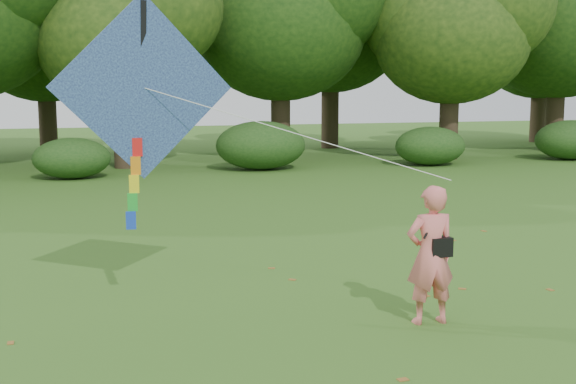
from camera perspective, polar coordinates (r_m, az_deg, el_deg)
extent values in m
plane|color=#265114|center=(10.33, 7.23, -9.65)|extent=(100.00, 100.00, 0.00)
imported|color=#F07371|center=(9.87, 11.18, -4.90)|extent=(0.71, 0.48, 1.88)
cube|color=black|center=(9.88, 11.90, -4.25)|extent=(0.30, 0.20, 0.26)
cylinder|color=black|center=(9.74, 11.37, -2.22)|extent=(0.33, 0.14, 0.47)
cube|color=#2542A2|center=(10.31, -11.39, 8.10)|extent=(2.56, 0.38, 2.57)
cube|color=black|center=(10.33, -11.40, 8.10)|extent=(0.14, 0.32, 2.35)
cylinder|color=white|center=(9.80, 0.43, 4.70)|extent=(3.81, 1.85, 1.23)
cube|color=red|center=(10.35, -11.82, 3.49)|extent=(0.14, 0.06, 0.26)
cube|color=orange|center=(10.37, -11.94, 2.05)|extent=(0.14, 0.06, 0.26)
cube|color=yellow|center=(10.40, -12.06, 0.62)|extent=(0.14, 0.06, 0.26)
cube|color=green|center=(10.43, -12.18, -0.80)|extent=(0.14, 0.06, 0.26)
cube|color=blue|center=(10.48, -12.30, -2.21)|extent=(0.14, 0.06, 0.26)
cylinder|color=#3A2D1E|center=(29.07, -12.86, 4.96)|extent=(0.80, 0.80, 3.15)
ellipsoid|color=#1E3F11|center=(29.08, -13.08, 11.53)|extent=(6.40, 6.40, 5.44)
cylinder|color=#3A2D1E|center=(32.28, -0.59, 5.94)|extent=(0.86, 0.86, 3.67)
ellipsoid|color=#1E3F11|center=(32.35, -0.60, 12.91)|extent=(7.60, 7.60, 6.46)
cylinder|color=#3A2D1E|center=(32.70, 12.59, 5.56)|extent=(0.83, 0.83, 3.43)
ellipsoid|color=#1E3F11|center=(32.74, 12.79, 11.84)|extent=(6.80, 6.80, 5.78)
cylinder|color=#3A2D1E|center=(38.22, 20.33, 5.88)|extent=(0.87, 0.87, 3.78)
ellipsoid|color=#1E3F11|center=(38.29, 20.64, 11.91)|extent=(7.80, 7.80, 6.63)
cylinder|color=#3A2D1E|center=(36.49, -18.46, 5.66)|extent=(0.84, 0.84, 3.50)
ellipsoid|color=#1E3F11|center=(36.53, -18.73, 11.42)|extent=(7.00, 7.00, 5.95)
cylinder|color=#3A2D1E|center=(37.80, 3.34, 6.54)|extent=(0.90, 0.90, 4.02)
ellipsoid|color=#1E3F11|center=(37.90, 3.40, 12.84)|extent=(7.80, 7.80, 6.63)
cylinder|color=#3A2D1E|center=(44.42, 19.14, 6.07)|extent=(0.85, 0.85, 3.57)
ellipsoid|color=#1E3F11|center=(44.46, 19.37, 10.92)|extent=(7.20, 7.20, 6.12)
ellipsoid|color=#264919|center=(26.17, -16.71, 2.57)|extent=(2.66, 2.09, 1.42)
ellipsoid|color=#264919|center=(27.85, -2.17, 3.71)|extent=(3.50, 2.75, 1.88)
ellipsoid|color=#264919|center=(29.96, 11.17, 3.59)|extent=(2.94, 2.31, 1.58)
ellipsoid|color=#264919|center=(34.04, 21.41, 3.85)|extent=(3.22, 2.53, 1.72)
cube|color=brown|center=(15.44, 12.91, -3.73)|extent=(0.12, 0.14, 0.01)
cube|color=brown|center=(12.78, -1.30, -6.04)|extent=(0.14, 0.11, 0.01)
cube|color=brown|center=(8.23, 9.06, -14.43)|extent=(0.13, 0.09, 0.01)
cube|color=brown|center=(16.59, 15.21, -2.99)|extent=(0.11, 0.14, 0.01)
cube|color=brown|center=(11.84, 13.60, -7.44)|extent=(0.14, 0.14, 0.01)
cube|color=brown|center=(11.33, 10.84, -8.08)|extent=(0.14, 0.11, 0.01)
cube|color=brown|center=(12.04, 0.34, -6.94)|extent=(0.14, 0.14, 0.01)
cube|color=brown|center=(9.83, -21.07, -11.07)|extent=(0.08, 0.12, 0.01)
cube|color=brown|center=(12.18, 20.00, -7.27)|extent=(0.09, 0.13, 0.01)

